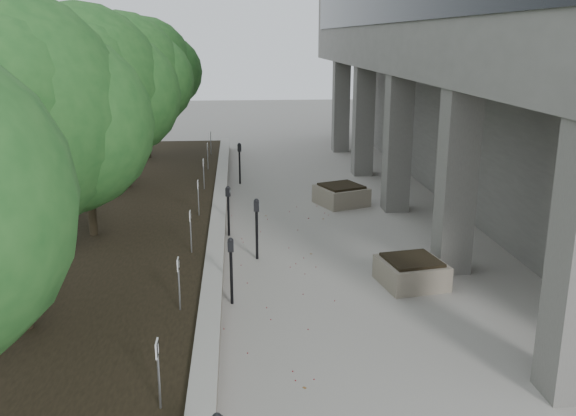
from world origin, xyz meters
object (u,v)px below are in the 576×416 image
crabapple_tree_3 (84,123)px  parking_meter_4 (228,211)px  parking_meter_2 (231,271)px  parking_meter_3 (257,229)px  crabapple_tree_4 (122,101)px  crabapple_tree_2 (8,166)px  parking_meter_5 (240,163)px  planter_front (411,271)px  crabapple_tree_5 (145,88)px  planter_back (341,195)px

crabapple_tree_3 → parking_meter_4: size_ratio=4.07×
parking_meter_2 → parking_meter_3: 2.56m
crabapple_tree_3 → crabapple_tree_4: 5.00m
crabapple_tree_4 → parking_meter_3: size_ratio=3.72×
crabapple_tree_2 → parking_meter_4: bearing=61.1°
crabapple_tree_3 → parking_meter_5: size_ratio=3.70×
crabapple_tree_2 → crabapple_tree_3: bearing=90.0°
parking_meter_2 → planter_front: (3.75, 0.66, -0.39)m
crabapple_tree_2 → crabapple_tree_5: same height
parking_meter_3 → planter_back: 5.46m
parking_meter_2 → parking_meter_3: (0.58, 2.50, 0.05)m
crabapple_tree_4 → crabapple_tree_5: size_ratio=1.00×
planter_front → crabapple_tree_5: bearing=119.1°
parking_meter_3 → planter_front: parking_meter_3 is taller
crabapple_tree_4 → planter_front: 10.89m
crabapple_tree_3 → planter_front: (7.09, -2.77, -2.83)m
parking_meter_3 → crabapple_tree_2: bearing=-130.6°
parking_meter_2 → parking_meter_3: bearing=77.3°
parking_meter_4 → planter_front: size_ratio=1.08×
crabapple_tree_2 → parking_meter_5: 12.57m
planter_front → planter_back: size_ratio=0.92×
parking_meter_4 → planter_front: parking_meter_4 is taller
crabapple_tree_2 → planter_front: size_ratio=4.39×
crabapple_tree_2 → planter_front: bearing=17.5°
crabapple_tree_2 → parking_meter_2: bearing=25.2°
parking_meter_3 → crabapple_tree_5: bearing=113.1°
crabapple_tree_2 → planter_back: (6.70, 8.75, -2.81)m
crabapple_tree_2 → planter_front: (7.09, 2.23, -2.83)m
crabapple_tree_3 → parking_meter_4: bearing=15.3°
crabapple_tree_5 → planter_front: 14.88m
crabapple_tree_5 → planter_front: size_ratio=4.39×
planter_back → parking_meter_3: bearing=-120.7°
parking_meter_3 → parking_meter_5: 7.74m
crabapple_tree_3 → crabapple_tree_5: bearing=90.0°
crabapple_tree_3 → crabapple_tree_4: size_ratio=1.00×
crabapple_tree_4 → crabapple_tree_5: (0.00, 5.00, 0.00)m
parking_meter_3 → parking_meter_4: bearing=113.7°
crabapple_tree_2 → crabapple_tree_3: same height
crabapple_tree_5 → parking_meter_2: size_ratio=4.01×
crabapple_tree_2 → parking_meter_2: size_ratio=4.01×
parking_meter_2 → planter_back: bearing=65.3°
crabapple_tree_4 → parking_meter_3: 7.50m
crabapple_tree_2 → parking_meter_5: bearing=73.1°
crabapple_tree_5 → parking_meter_3: 11.86m
parking_meter_3 → planter_back: bearing=62.7°
planter_front → planter_back: planter_back is taller
parking_meter_3 → planter_back: size_ratio=1.09×
parking_meter_2 → planter_front: bearing=10.4°
parking_meter_2 → parking_meter_5: bearing=89.0°
parking_meter_4 → parking_meter_5: bearing=105.5°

